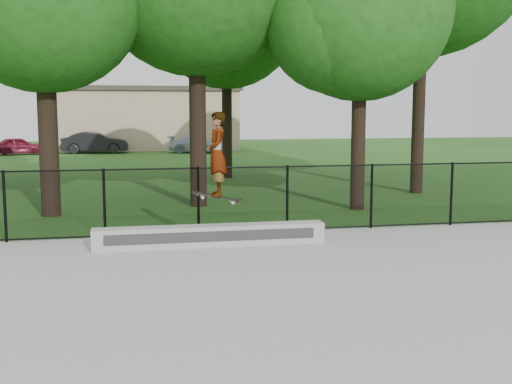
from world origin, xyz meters
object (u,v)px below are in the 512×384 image
car_a (19,146)px  skater_airborne (217,156)px  grind_ledge (211,236)px  car_b (95,143)px  car_c (198,144)px

car_a → skater_airborne: bearing=-178.0°
grind_ledge → skater_airborne: 1.63m
car_b → skater_airborne: 29.53m
car_b → car_c: car_b is taller
car_a → grind_ledge: bearing=-178.2°
grind_ledge → car_c: size_ratio=1.34×
car_a → car_c: 10.99m
car_a → car_c: car_c is taller
car_a → car_b: (4.52, 0.41, 0.14)m
car_a → skater_airborne: skater_airborne is taller
grind_ledge → car_b: bearing=97.1°
car_c → skater_airborne: skater_airborne is taller
car_b → car_a: bearing=97.2°
car_b → skater_airborne: (3.75, -29.26, 1.21)m
car_a → car_b: car_b is taller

